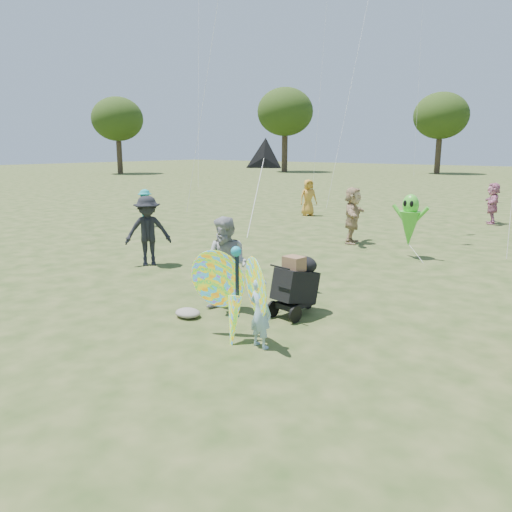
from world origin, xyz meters
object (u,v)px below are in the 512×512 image
at_px(crowd_b, 148,231).
at_px(crowd_g, 308,198).
at_px(child_girl, 260,313).
at_px(alien_kite, 409,223).
at_px(crowd_j, 493,203).
at_px(jogging_stroller, 297,282).
at_px(crowd_d, 352,215).
at_px(crowd_i, 145,208).
at_px(adult_man, 227,265).
at_px(butterfly_kite, 235,295).

xyz_separation_m(crowd_b, crowd_g, (-1.86, 10.51, -0.09)).
bearing_deg(crowd_g, child_girl, -115.17).
height_order(child_girl, crowd_g, crowd_g).
relative_size(child_girl, alien_kite, 0.62).
distance_m(crowd_j, jogging_stroller, 13.84).
bearing_deg(crowd_d, child_girl, -179.59).
xyz_separation_m(child_girl, crowd_b, (-5.51, 2.48, 0.34)).
bearing_deg(crowd_d, alien_kite, -131.72).
xyz_separation_m(crowd_b, alien_kite, (4.88, 4.95, 0.08)).
xyz_separation_m(crowd_i, jogging_stroller, (10.23, -5.02, -0.09)).
bearing_deg(crowd_j, crowd_d, -35.68).
relative_size(crowd_j, alien_kite, 0.93).
xyz_separation_m(adult_man, crowd_b, (-4.02, 1.54, 0.01)).
distance_m(child_girl, butterfly_kite, 0.50).
xyz_separation_m(jogging_stroller, butterfly_kite, (-0.04, -1.64, 0.14)).
bearing_deg(child_girl, crowd_b, -17.14).
height_order(crowd_b, jogging_stroller, crowd_b).
bearing_deg(crowd_b, crowd_g, 48.68).
bearing_deg(butterfly_kite, crowd_g, 117.96).
bearing_deg(crowd_b, alien_kite, -5.91).
relative_size(crowd_b, crowd_j, 1.10).
height_order(crowd_g, butterfly_kite, crowd_g).
bearing_deg(crowd_i, adult_man, -157.01).
distance_m(crowd_g, alien_kite, 8.73).
distance_m(crowd_d, crowd_j, 7.47).
distance_m(jogging_stroller, alien_kite, 5.84).
height_order(jogging_stroller, alien_kite, alien_kite).
distance_m(child_girl, alien_kite, 7.47).
bearing_deg(crowd_i, crowd_b, -164.10).
xyz_separation_m(crowd_b, butterfly_kite, (5.06, -2.52, -0.14)).
bearing_deg(butterfly_kite, child_girl, 5.26).
distance_m(crowd_b, crowd_g, 10.67).
relative_size(crowd_j, butterfly_kite, 0.93).
xyz_separation_m(child_girl, crowd_g, (-7.37, 12.99, 0.25)).
distance_m(crowd_b, jogging_stroller, 5.18).
distance_m(adult_man, crowd_i, 10.77).
distance_m(child_girl, jogging_stroller, 1.66).
xyz_separation_m(crowd_i, butterfly_kite, (10.18, -6.67, 0.05)).
distance_m(crowd_d, alien_kite, 2.40).
bearing_deg(crowd_b, child_girl, -75.54).
relative_size(adult_man, alien_kite, 1.01).
xyz_separation_m(child_girl, jogging_stroller, (-0.41, 1.60, 0.07)).
relative_size(crowd_j, jogging_stroller, 1.48).
relative_size(crowd_g, crowd_j, 0.98).
xyz_separation_m(crowd_b, jogging_stroller, (5.10, -0.88, -0.27)).
bearing_deg(adult_man, crowd_i, 139.26).
bearing_deg(crowd_g, butterfly_kite, -116.78).
relative_size(crowd_d, jogging_stroller, 1.62).
height_order(child_girl, alien_kite, alien_kite).
relative_size(adult_man, crowd_b, 0.99).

